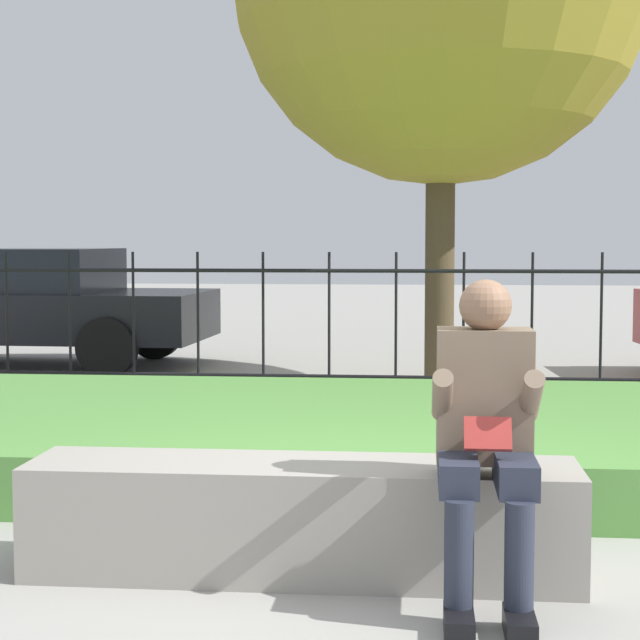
% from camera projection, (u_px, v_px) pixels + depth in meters
% --- Properties ---
extents(ground_plane, '(60.00, 60.00, 0.00)m').
position_uv_depth(ground_plane, '(369.00, 576.00, 4.60)').
color(ground_plane, '#9E9B93').
extents(stone_bench, '(2.37, 0.53, 0.49)m').
position_uv_depth(stone_bench, '(302.00, 524.00, 4.61)').
color(stone_bench, gray).
rests_on(stone_bench, ground_plane).
extents(person_seated_reader, '(0.42, 0.73, 1.29)m').
position_uv_depth(person_seated_reader, '(486.00, 427.00, 4.20)').
color(person_seated_reader, black).
rests_on(person_seated_reader, ground_plane).
extents(grass_berm, '(10.60, 3.29, 0.34)m').
position_uv_depth(grass_berm, '(387.00, 437.00, 6.91)').
color(grass_berm, '#569342').
rests_on(grass_berm, ground_plane).
extents(iron_fence, '(8.60, 0.03, 1.34)m').
position_uv_depth(iron_fence, '(396.00, 327.00, 9.13)').
color(iron_fence, black).
rests_on(iron_fence, ground_plane).
extents(car_parked_left, '(4.32, 2.11, 1.34)m').
position_uv_depth(car_parked_left, '(17.00, 303.00, 12.25)').
color(car_parked_left, black).
rests_on(car_parked_left, ground_plane).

